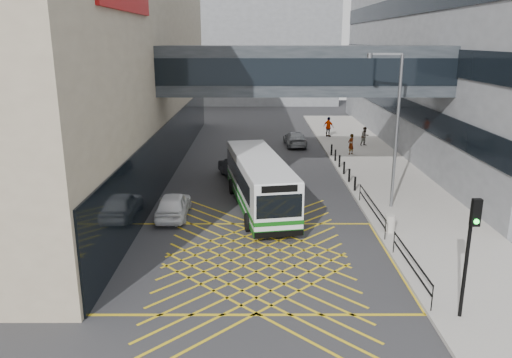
{
  "coord_description": "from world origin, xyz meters",
  "views": [
    {
      "loc": [
        -0.03,
        -20.13,
        9.37
      ],
      "look_at": [
        0.0,
        4.0,
        2.6
      ],
      "focal_mm": 35.0,
      "sensor_mm": 36.0,
      "label": 1
    }
  ],
  "objects_px": {
    "car_dark": "(237,168)",
    "litter_bin": "(390,223)",
    "car_silver": "(295,138)",
    "car_white": "(173,205)",
    "street_lamp": "(394,122)",
    "pedestrian_b": "(365,136)",
    "pedestrian_c": "(329,127)",
    "pedestrian_a": "(351,144)",
    "bus": "(259,181)",
    "traffic_light": "(470,242)"
  },
  "relations": [
    {
      "from": "car_dark",
      "to": "litter_bin",
      "type": "bearing_deg",
      "value": 106.71
    },
    {
      "from": "car_dark",
      "to": "litter_bin",
      "type": "distance_m",
      "value": 13.13
    },
    {
      "from": "car_white",
      "to": "pedestrian_b",
      "type": "xyz_separation_m",
      "value": [
        14.29,
        18.25,
        0.29
      ]
    },
    {
      "from": "bus",
      "to": "litter_bin",
      "type": "bearing_deg",
      "value": -42.66
    },
    {
      "from": "bus",
      "to": "pedestrian_c",
      "type": "relative_size",
      "value": 5.64
    },
    {
      "from": "car_dark",
      "to": "street_lamp",
      "type": "height_order",
      "value": "street_lamp"
    },
    {
      "from": "car_white",
      "to": "car_silver",
      "type": "xyz_separation_m",
      "value": [
        8.08,
        18.88,
        -0.02
      ]
    },
    {
      "from": "traffic_light",
      "to": "pedestrian_a",
      "type": "height_order",
      "value": "traffic_light"
    },
    {
      "from": "car_dark",
      "to": "litter_bin",
      "type": "relative_size",
      "value": 5.39
    },
    {
      "from": "car_dark",
      "to": "car_silver",
      "type": "relative_size",
      "value": 1.07
    },
    {
      "from": "car_dark",
      "to": "pedestrian_c",
      "type": "xyz_separation_m",
      "value": [
        8.41,
        14.63,
        0.38
      ]
    },
    {
      "from": "car_dark",
      "to": "pedestrian_c",
      "type": "relative_size",
      "value": 2.46
    },
    {
      "from": "car_silver",
      "to": "pedestrian_a",
      "type": "relative_size",
      "value": 2.6
    },
    {
      "from": "bus",
      "to": "pedestrian_b",
      "type": "distance_m",
      "value": 19.26
    },
    {
      "from": "car_white",
      "to": "pedestrian_c",
      "type": "xyz_separation_m",
      "value": [
        11.62,
        22.49,
        0.42
      ]
    },
    {
      "from": "car_silver",
      "to": "litter_bin",
      "type": "bearing_deg",
      "value": 94.47
    },
    {
      "from": "traffic_light",
      "to": "car_white",
      "type": "bearing_deg",
      "value": 136.04
    },
    {
      "from": "car_white",
      "to": "car_silver",
      "type": "height_order",
      "value": "car_white"
    },
    {
      "from": "bus",
      "to": "car_silver",
      "type": "distance_m",
      "value": 17.67
    },
    {
      "from": "car_white",
      "to": "pedestrian_a",
      "type": "height_order",
      "value": "pedestrian_a"
    },
    {
      "from": "bus",
      "to": "street_lamp",
      "type": "distance_m",
      "value": 8.13
    },
    {
      "from": "car_white",
      "to": "car_silver",
      "type": "distance_m",
      "value": 20.54
    },
    {
      "from": "litter_bin",
      "to": "pedestrian_b",
      "type": "relative_size",
      "value": 0.52
    },
    {
      "from": "car_dark",
      "to": "car_white",
      "type": "bearing_deg",
      "value": 47.38
    },
    {
      "from": "car_white",
      "to": "pedestrian_c",
      "type": "distance_m",
      "value": 25.32
    },
    {
      "from": "pedestrian_c",
      "to": "pedestrian_b",
      "type": "bearing_deg",
      "value": 163.47
    },
    {
      "from": "pedestrian_b",
      "to": "pedestrian_c",
      "type": "distance_m",
      "value": 5.01
    },
    {
      "from": "pedestrian_a",
      "to": "pedestrian_c",
      "type": "xyz_separation_m",
      "value": [
        -0.76,
        7.74,
        0.11
      ]
    },
    {
      "from": "car_dark",
      "to": "pedestrian_a",
      "type": "height_order",
      "value": "pedestrian_a"
    },
    {
      "from": "car_dark",
      "to": "traffic_light",
      "type": "distance_m",
      "value": 20.34
    },
    {
      "from": "street_lamp",
      "to": "litter_bin",
      "type": "bearing_deg",
      "value": -94.9
    },
    {
      "from": "street_lamp",
      "to": "pedestrian_b",
      "type": "relative_size",
      "value": 5.08
    },
    {
      "from": "bus",
      "to": "pedestrian_c",
      "type": "distance_m",
      "value": 22.05
    },
    {
      "from": "traffic_light",
      "to": "car_silver",
      "type": "bearing_deg",
      "value": 95.23
    },
    {
      "from": "car_dark",
      "to": "street_lamp",
      "type": "bearing_deg",
      "value": 123.11
    },
    {
      "from": "litter_bin",
      "to": "pedestrian_b",
      "type": "xyz_separation_m",
      "value": [
        3.15,
        20.86,
        0.4
      ]
    },
    {
      "from": "litter_bin",
      "to": "pedestrian_b",
      "type": "bearing_deg",
      "value": 81.4
    },
    {
      "from": "car_silver",
      "to": "car_white",
      "type": "bearing_deg",
      "value": 63.22
    },
    {
      "from": "litter_bin",
      "to": "pedestrian_a",
      "type": "height_order",
      "value": "pedestrian_a"
    },
    {
      "from": "car_white",
      "to": "litter_bin",
      "type": "bearing_deg",
      "value": 166.13
    },
    {
      "from": "car_white",
      "to": "street_lamp",
      "type": "bearing_deg",
      "value": -174.39
    },
    {
      "from": "street_lamp",
      "to": "pedestrian_c",
      "type": "xyz_separation_m",
      "value": [
        -0.42,
        21.16,
        -3.89
      ]
    },
    {
      "from": "car_silver",
      "to": "traffic_light",
      "type": "height_order",
      "value": "traffic_light"
    },
    {
      "from": "car_silver",
      "to": "litter_bin",
      "type": "relative_size",
      "value": 5.02
    },
    {
      "from": "bus",
      "to": "pedestrian_a",
      "type": "distance_m",
      "value": 15.29
    },
    {
      "from": "street_lamp",
      "to": "pedestrian_b",
      "type": "bearing_deg",
      "value": 90.54
    },
    {
      "from": "car_dark",
      "to": "pedestrian_b",
      "type": "relative_size",
      "value": 2.82
    },
    {
      "from": "litter_bin",
      "to": "car_silver",
      "type": "bearing_deg",
      "value": 98.1
    },
    {
      "from": "pedestrian_a",
      "to": "car_dark",
      "type": "bearing_deg",
      "value": -4.02
    },
    {
      "from": "pedestrian_a",
      "to": "car_silver",
      "type": "bearing_deg",
      "value": -84.7
    }
  ]
}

